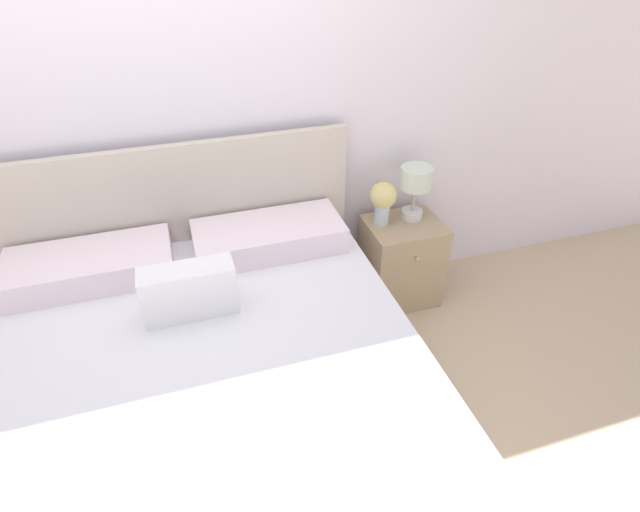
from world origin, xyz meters
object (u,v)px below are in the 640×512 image
at_px(bed, 208,395).
at_px(flower_vase, 383,199).
at_px(table_lamp, 415,184).
at_px(nightstand, 401,262).

relative_size(bed, flower_vase, 7.62).
bearing_deg(flower_vase, bed, -145.98).
distance_m(bed, flower_vase, 1.42).
relative_size(bed, table_lamp, 6.06).
bearing_deg(table_lamp, nightstand, -140.49).
bearing_deg(bed, flower_vase, 34.02).
bearing_deg(table_lamp, bed, -149.99).
xyz_separation_m(table_lamp, flower_vase, (-0.19, -0.00, -0.07)).
bearing_deg(nightstand, bed, -150.55).
bearing_deg(flower_vase, table_lamp, 0.55).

